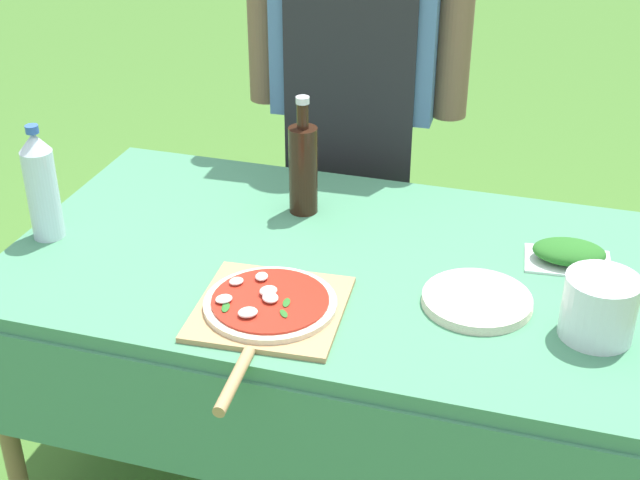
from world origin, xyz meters
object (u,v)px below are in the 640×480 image
person_cook (356,58)px  herb_container (569,253)px  water_bottle (41,185)px  prep_table (329,286)px  pizza_on_peel (268,308)px  oil_bottle (303,167)px  plate_stack (477,300)px  mixing_tub (599,307)px

person_cook → herb_container: bearing=138.2°
herb_container → water_bottle: bearing=-169.3°
prep_table → pizza_on_peel: size_ratio=2.97×
oil_bottle → plate_stack: (0.48, -0.30, -0.11)m
oil_bottle → water_bottle: 0.62m
oil_bottle → pizza_on_peel: bearing=-81.3°
person_cook → mixing_tub: (0.70, -0.79, -0.19)m
person_cook → plate_stack: 0.91m
prep_table → mixing_tub: size_ratio=10.12×
prep_table → person_cook: 0.74m
pizza_on_peel → oil_bottle: bearing=94.9°
oil_bottle → mixing_tub: size_ratio=2.07×
herb_container → plate_stack: herb_container is taller
plate_stack → prep_table: bearing=164.0°
person_cook → oil_bottle: person_cook is taller
water_bottle → mixing_tub: bearing=-2.1°
person_cook → plate_stack: person_cook is taller
person_cook → mixing_tub: bearing=129.0°
oil_bottle → herb_container: (0.65, -0.07, -0.10)m
herb_container → plate_stack: (-0.17, -0.23, -0.02)m
mixing_tub → plate_stack: size_ratio=0.63×
prep_table → person_cook: (-0.11, 0.65, 0.34)m
herb_container → person_cook: bearing=140.6°
water_bottle → plate_stack: size_ratio=1.21×
pizza_on_peel → mixing_tub: mixing_tub is taller
herb_container → mixing_tub: size_ratio=1.38×
oil_bottle → prep_table: bearing=-58.1°
oil_bottle → herb_container: oil_bottle is taller
water_bottle → plate_stack: water_bottle is taller
pizza_on_peel → plate_stack: (0.41, 0.16, -0.00)m
person_cook → oil_bottle: (-0.01, -0.45, -0.14)m
person_cook → mixing_tub: person_cook is taller
person_cook → herb_container: size_ratio=8.33×
herb_container → oil_bottle: bearing=173.7°
person_cook → water_bottle: bearing=50.9°
person_cook → mixing_tub: 1.08m
water_bottle → plate_stack: bearing=-0.2°
prep_table → oil_bottle: (-0.12, 0.20, 0.20)m
water_bottle → pizza_on_peel: bearing=-14.8°
prep_table → water_bottle: (-0.67, -0.10, 0.21)m
person_cook → pizza_on_peel: 0.94m
water_bottle → mixing_tub: (1.26, -0.05, -0.07)m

